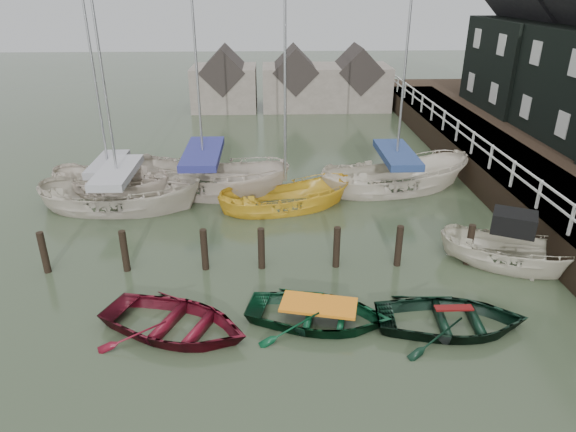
{
  "coord_description": "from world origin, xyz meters",
  "views": [
    {
      "loc": [
        -0.91,
        -11.38,
        8.4
      ],
      "look_at": [
        -0.32,
        3.92,
        1.4
      ],
      "focal_mm": 32.0,
      "sensor_mm": 36.0,
      "label": 1
    }
  ],
  "objects_px": {
    "sailboat_d": "(394,187)",
    "rowboat_dkgreen": "(451,328)",
    "rowboat_green": "(318,322)",
    "sailboat_c": "(285,207)",
    "sailboat_a": "(122,206)",
    "sailboat_b": "(205,190)",
    "sailboat_e": "(112,192)",
    "motorboat": "(509,264)",
    "rowboat_red": "(176,331)"
  },
  "relations": [
    {
      "from": "motorboat",
      "to": "rowboat_dkgreen",
      "type": "bearing_deg",
      "value": 163.56
    },
    {
      "from": "rowboat_dkgreen",
      "to": "sailboat_c",
      "type": "relative_size",
      "value": 0.36
    },
    {
      "from": "sailboat_d",
      "to": "sailboat_c",
      "type": "bearing_deg",
      "value": 99.64
    },
    {
      "from": "sailboat_a",
      "to": "sailboat_c",
      "type": "relative_size",
      "value": 1.1
    },
    {
      "from": "sailboat_d",
      "to": "motorboat",
      "type": "bearing_deg",
      "value": -174.48
    },
    {
      "from": "sailboat_a",
      "to": "sailboat_e",
      "type": "distance_m",
      "value": 1.81
    },
    {
      "from": "rowboat_dkgreen",
      "to": "rowboat_red",
      "type": "bearing_deg",
      "value": 93.62
    },
    {
      "from": "motorboat",
      "to": "sailboat_a",
      "type": "bearing_deg",
      "value": 95.62
    },
    {
      "from": "rowboat_green",
      "to": "rowboat_dkgreen",
      "type": "distance_m",
      "value": 3.53
    },
    {
      "from": "sailboat_e",
      "to": "sailboat_b",
      "type": "bearing_deg",
      "value": -68.71
    },
    {
      "from": "rowboat_dkgreen",
      "to": "motorboat",
      "type": "bearing_deg",
      "value": -38.56
    },
    {
      "from": "sailboat_d",
      "to": "rowboat_dkgreen",
      "type": "bearing_deg",
      "value": 163.87
    },
    {
      "from": "rowboat_green",
      "to": "sailboat_b",
      "type": "relative_size",
      "value": 0.3
    },
    {
      "from": "motorboat",
      "to": "sailboat_e",
      "type": "xyz_separation_m",
      "value": [
        -14.58,
        6.9,
        -0.02
      ]
    },
    {
      "from": "rowboat_dkgreen",
      "to": "rowboat_green",
      "type": "bearing_deg",
      "value": 88.25
    },
    {
      "from": "rowboat_dkgreen",
      "to": "sailboat_e",
      "type": "xyz_separation_m",
      "value": [
        -11.64,
        10.03,
        0.07
      ]
    },
    {
      "from": "rowboat_dkgreen",
      "to": "sailboat_d",
      "type": "bearing_deg",
      "value": 0.13
    },
    {
      "from": "rowboat_green",
      "to": "sailboat_c",
      "type": "xyz_separation_m",
      "value": [
        -0.63,
        7.78,
        0.02
      ]
    },
    {
      "from": "motorboat",
      "to": "sailboat_a",
      "type": "xyz_separation_m",
      "value": [
        -13.75,
        5.29,
        -0.03
      ]
    },
    {
      "from": "rowboat_dkgreen",
      "to": "motorboat",
      "type": "relative_size",
      "value": 0.84
    },
    {
      "from": "rowboat_red",
      "to": "sailboat_b",
      "type": "bearing_deg",
      "value": 24.25
    },
    {
      "from": "rowboat_green",
      "to": "rowboat_dkgreen",
      "type": "bearing_deg",
      "value": -82.96
    },
    {
      "from": "sailboat_a",
      "to": "sailboat_e",
      "type": "height_order",
      "value": "sailboat_a"
    },
    {
      "from": "sailboat_a",
      "to": "rowboat_dkgreen",
      "type": "bearing_deg",
      "value": -124.12
    },
    {
      "from": "sailboat_c",
      "to": "sailboat_e",
      "type": "xyz_separation_m",
      "value": [
        -7.51,
        1.87,
        0.05
      ]
    },
    {
      "from": "rowboat_dkgreen",
      "to": "sailboat_a",
      "type": "xyz_separation_m",
      "value": [
        -10.82,
        8.42,
        0.06
      ]
    },
    {
      "from": "motorboat",
      "to": "sailboat_b",
      "type": "relative_size",
      "value": 0.37
    },
    {
      "from": "rowboat_green",
      "to": "sailboat_d",
      "type": "xyz_separation_m",
      "value": [
        4.29,
        9.7,
        0.06
      ]
    },
    {
      "from": "rowboat_dkgreen",
      "to": "sailboat_d",
      "type": "distance_m",
      "value": 10.12
    },
    {
      "from": "rowboat_green",
      "to": "sailboat_b",
      "type": "height_order",
      "value": "sailboat_b"
    },
    {
      "from": "rowboat_red",
      "to": "sailboat_d",
      "type": "height_order",
      "value": "sailboat_d"
    },
    {
      "from": "rowboat_red",
      "to": "sailboat_b",
      "type": "distance_m",
      "value": 9.99
    },
    {
      "from": "rowboat_red",
      "to": "sailboat_c",
      "type": "distance_m",
      "value": 8.65
    },
    {
      "from": "rowboat_green",
      "to": "sailboat_a",
      "type": "bearing_deg",
      "value": 55.58
    },
    {
      "from": "rowboat_dkgreen",
      "to": "sailboat_c",
      "type": "xyz_separation_m",
      "value": [
        -4.14,
        8.16,
        0.02
      ]
    },
    {
      "from": "rowboat_dkgreen",
      "to": "motorboat",
      "type": "xyz_separation_m",
      "value": [
        2.93,
        3.14,
        0.09
      ]
    },
    {
      "from": "sailboat_b",
      "to": "sailboat_c",
      "type": "bearing_deg",
      "value": -104.05
    },
    {
      "from": "rowboat_green",
      "to": "sailboat_c",
      "type": "relative_size",
      "value": 0.35
    },
    {
      "from": "sailboat_b",
      "to": "rowboat_dkgreen",
      "type": "bearing_deg",
      "value": -127.87
    },
    {
      "from": "sailboat_a",
      "to": "rowboat_green",
      "type": "bearing_deg",
      "value": -133.95
    },
    {
      "from": "rowboat_green",
      "to": "sailboat_d",
      "type": "bearing_deg",
      "value": -10.53
    },
    {
      "from": "rowboat_dkgreen",
      "to": "sailboat_e",
      "type": "relative_size",
      "value": 0.38
    },
    {
      "from": "sailboat_a",
      "to": "sailboat_c",
      "type": "height_order",
      "value": "sailboat_a"
    },
    {
      "from": "motorboat",
      "to": "rowboat_green",
      "type": "bearing_deg",
      "value": 139.76
    },
    {
      "from": "rowboat_green",
      "to": "sailboat_a",
      "type": "xyz_separation_m",
      "value": [
        -7.31,
        8.04,
        0.06
      ]
    },
    {
      "from": "sailboat_c",
      "to": "sailboat_e",
      "type": "distance_m",
      "value": 7.73
    },
    {
      "from": "rowboat_red",
      "to": "rowboat_green",
      "type": "height_order",
      "value": "rowboat_red"
    },
    {
      "from": "rowboat_red",
      "to": "motorboat",
      "type": "bearing_deg",
      "value": -51.0
    },
    {
      "from": "sailboat_a",
      "to": "sailboat_b",
      "type": "bearing_deg",
      "value": -58.71
    },
    {
      "from": "rowboat_red",
      "to": "sailboat_e",
      "type": "height_order",
      "value": "sailboat_e"
    }
  ]
}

